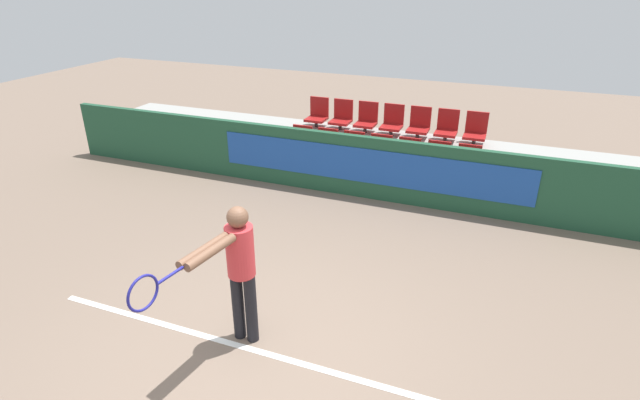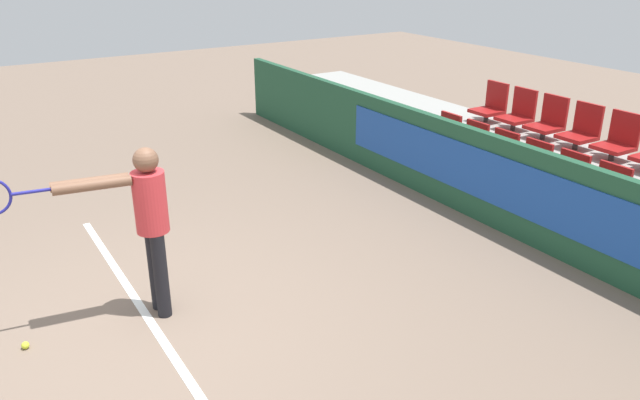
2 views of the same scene
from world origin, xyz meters
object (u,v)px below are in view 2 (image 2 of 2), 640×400
at_px(stadium_chair_1, 470,146).
at_px(stadium_chair_9, 548,121).
at_px(stadium_chair_5, 606,194).
at_px(stadium_chair_3, 531,168).
at_px(stadium_chair_11, 618,140).
at_px(stadium_chair_0, 444,137).
at_px(stadium_chair_4, 566,180).
at_px(stadium_chair_10, 582,130).
at_px(tennis_player, 143,216).
at_px(stadium_chair_2, 499,156).
at_px(stadium_chair_8, 518,112).
at_px(tennis_ball, 25,345).
at_px(stadium_chair_7, 491,105).

distance_m(stadium_chair_1, stadium_chair_9, 1.10).
bearing_deg(stadium_chair_5, stadium_chair_3, 180.00).
bearing_deg(stadium_chair_11, stadium_chair_0, -157.05).
height_order(stadium_chair_4, stadium_chair_10, stadium_chair_10).
xyz_separation_m(stadium_chair_4, tennis_player, (-0.75, -4.84, 0.38)).
distance_m(stadium_chair_1, stadium_chair_4, 1.59).
height_order(stadium_chair_5, stadium_chair_11, stadium_chair_11).
relative_size(stadium_chair_0, stadium_chair_3, 1.00).
bearing_deg(stadium_chair_10, stadium_chair_3, -90.00).
height_order(stadium_chair_0, stadium_chair_2, same).
bearing_deg(stadium_chair_9, stadium_chair_11, 0.00).
xyz_separation_m(stadium_chair_1, stadium_chair_3, (1.06, 0.00, 0.00)).
bearing_deg(stadium_chair_10, stadium_chair_8, 180.00).
relative_size(stadium_chair_11, tennis_player, 0.36).
bearing_deg(tennis_ball, stadium_chair_4, 82.59).
distance_m(stadium_chair_5, tennis_player, 5.02).
xyz_separation_m(stadium_chair_0, stadium_chair_5, (2.65, 0.00, 0.00)).
bearing_deg(stadium_chair_0, stadium_chair_5, 0.00).
xyz_separation_m(stadium_chair_1, tennis_ball, (0.82, -5.95, -0.58)).
bearing_deg(stadium_chair_10, stadium_chair_1, -139.73).
height_order(stadium_chair_1, stadium_chair_3, same).
relative_size(stadium_chair_9, tennis_player, 0.36).
relative_size(stadium_chair_10, stadium_chair_11, 1.00).
height_order(stadium_chair_11, tennis_player, tennis_player).
bearing_deg(tennis_player, stadium_chair_1, 108.69).
distance_m(stadium_chair_7, stadium_chair_11, 2.12).
relative_size(stadium_chair_7, stadium_chair_8, 1.00).
distance_m(stadium_chair_4, tennis_ball, 6.03).
distance_m(stadium_chair_3, stadium_chair_4, 0.53).
distance_m(stadium_chair_0, stadium_chair_7, 0.97).
height_order(stadium_chair_7, tennis_ball, stadium_chair_7).
distance_m(stadium_chair_0, tennis_ball, 6.13).
relative_size(stadium_chair_5, tennis_player, 0.36).
bearing_deg(stadium_chair_4, stadium_chair_2, 180.00).
bearing_deg(stadium_chair_8, stadium_chair_0, -120.55).
xyz_separation_m(stadium_chair_3, stadium_chair_11, (0.53, 0.90, 0.36)).
bearing_deg(tennis_ball, stadium_chair_8, 96.81).
relative_size(stadium_chair_5, stadium_chair_8, 1.00).
xyz_separation_m(stadium_chair_1, stadium_chair_9, (0.53, 0.90, 0.36)).
xyz_separation_m(stadium_chair_4, tennis_ball, (-0.77, -5.95, -0.58)).
xyz_separation_m(stadium_chair_3, tennis_ball, (-0.24, -5.95, -0.58)).
distance_m(stadium_chair_1, stadium_chair_3, 1.06).
bearing_deg(stadium_chair_9, tennis_ball, -87.60).
bearing_deg(stadium_chair_11, stadium_chair_3, -120.55).
bearing_deg(stadium_chair_8, tennis_ball, -83.19).
bearing_deg(stadium_chair_8, stadium_chair_1, -90.00).
relative_size(stadium_chair_0, stadium_chair_5, 1.00).
distance_m(stadium_chair_2, stadium_chair_5, 1.59).
height_order(stadium_chair_3, stadium_chair_5, same).
bearing_deg(stadium_chair_4, stadium_chair_0, 180.00).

